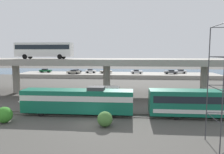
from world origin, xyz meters
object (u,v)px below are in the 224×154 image
(train_locomotive, at_px, (72,100))
(parked_car_1, at_px, (91,71))
(parked_car_2, at_px, (180,71))
(service_truck_west, at_px, (101,94))
(parked_car_6, at_px, (74,72))
(parked_car_5, at_px, (106,71))
(parked_car_3, at_px, (137,72))
(parked_car_4, at_px, (75,71))
(parked_car_7, at_px, (45,70))
(parked_car_0, at_px, (171,72))
(transit_bus_on_overpass, at_px, (44,49))
(train_coach_lead, at_px, (224,103))

(train_locomotive, height_order, parked_car_1, train_locomotive)
(parked_car_1, bearing_deg, parked_car_2, 1.26)
(service_truck_west, height_order, parked_car_6, service_truck_west)
(parked_car_5, bearing_deg, parked_car_3, 177.54)
(parked_car_4, height_order, parked_car_7, same)
(train_locomotive, relative_size, parked_car_0, 3.76)
(train_locomotive, height_order, transit_bus_on_overpass, transit_bus_on_overpass)
(parked_car_1, distance_m, parked_car_4, 5.86)
(parked_car_4, bearing_deg, service_truck_west, 110.12)
(train_coach_lead, height_order, transit_bus_on_overpass, transit_bus_on_overpass)
(transit_bus_on_overpass, relative_size, parked_car_3, 2.80)
(parked_car_2, height_order, parked_car_3, same)
(parked_car_0, relative_size, parked_car_2, 1.00)
(service_truck_west, bearing_deg, parked_car_1, -77.24)
(parked_car_6, relative_size, parked_car_7, 1.05)
(transit_bus_on_overpass, bearing_deg, parked_car_7, 111.86)
(service_truck_west, xyz_separation_m, parked_car_7, (-28.20, 44.81, 0.45))
(train_coach_lead, xyz_separation_m, parked_car_2, (5.69, 52.85, -0.08))
(train_locomotive, xyz_separation_m, parked_car_6, (-12.48, 47.78, -0.10))
(transit_bus_on_overpass, bearing_deg, service_truck_west, -28.24)
(service_truck_west, distance_m, parked_car_3, 43.43)
(train_coach_lead, bearing_deg, train_locomotive, 0.00)
(parked_car_0, height_order, parked_car_3, same)
(train_locomotive, bearing_deg, parked_car_3, -101.94)
(parked_car_5, bearing_deg, parked_car_6, 14.39)
(parked_car_1, xyz_separation_m, parked_car_4, (-5.60, -1.72, 0.00))
(train_locomotive, height_order, train_coach_lead, train_locomotive)
(parked_car_6, bearing_deg, train_locomotive, 104.64)
(transit_bus_on_overpass, xyz_separation_m, parked_car_6, (-2.68, 33.28, -7.68))
(parked_car_5, distance_m, parked_car_6, 12.07)
(parked_car_6, bearing_deg, parked_car_4, -90.11)
(transit_bus_on_overpass, xyz_separation_m, parked_car_4, (-2.68, 35.89, -7.68))
(parked_car_4, bearing_deg, parked_car_6, 89.89)
(parked_car_3, xyz_separation_m, parked_car_7, (-35.61, 2.03, 0.00))
(parked_car_2, bearing_deg, train_locomotive, 62.98)
(train_locomotive, height_order, parked_car_0, train_locomotive)
(parked_car_3, bearing_deg, parked_car_5, 177.54)
(parked_car_1, bearing_deg, train_coach_lead, -61.63)
(transit_bus_on_overpass, bearing_deg, parked_car_3, 60.28)
(train_locomotive, relative_size, parked_car_1, 4.26)
(train_locomotive, bearing_deg, parked_car_2, -117.02)
(parked_car_3, xyz_separation_m, parked_car_6, (-23.12, -2.51, 0.00))
(service_truck_west, relative_size, parked_car_7, 1.53)
(parked_car_3, relative_size, parked_car_7, 0.96)
(transit_bus_on_overpass, distance_m, service_truck_west, 16.88)
(parked_car_7, bearing_deg, parked_car_4, -8.78)
(service_truck_west, relative_size, parked_car_1, 1.70)
(parked_car_5, bearing_deg, transit_bus_on_overpass, 76.06)
(train_coach_lead, height_order, parked_car_1, train_coach_lead)
(parked_car_0, xyz_separation_m, parked_car_4, (-35.52, 0.07, 0.00))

